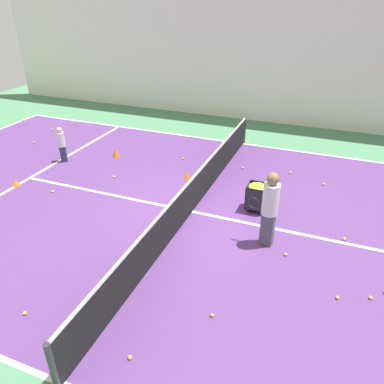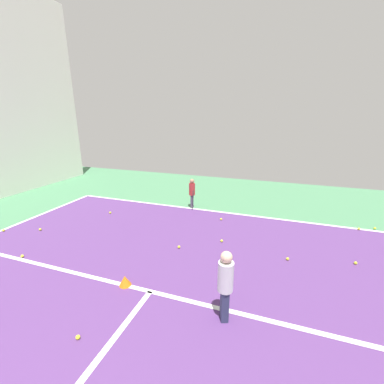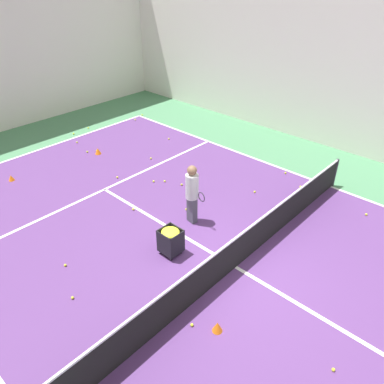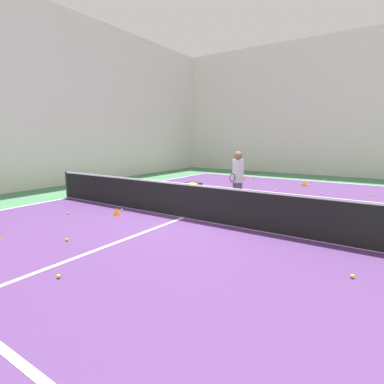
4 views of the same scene
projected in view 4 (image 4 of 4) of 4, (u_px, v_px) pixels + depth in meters
name	position (u px, v px, depth m)	size (l,w,h in m)	color
ground_plane	(183.00, 218.00, 8.57)	(30.05, 30.05, 0.00)	#477F56
court_playing_area	(183.00, 218.00, 8.57)	(10.70, 20.04, 0.00)	#563370
line_baseline_far	(286.00, 179.00, 16.78)	(10.70, 0.10, 0.00)	white
line_sideline_left	(70.00, 198.00, 11.49)	(0.10, 20.04, 0.00)	white
line_service_far	(256.00, 190.00, 13.09)	(10.70, 0.10, 0.00)	white
line_centre_service	(183.00, 218.00, 8.57)	(0.10, 11.02, 0.00)	white
hall_enclosure_left	(18.00, 93.00, 12.46)	(0.15, 26.35, 8.22)	silver
hall_enclosure_far	(305.00, 108.00, 18.58)	(16.71, 0.15, 8.22)	silver
tennis_net	(183.00, 200.00, 8.48)	(11.00, 0.10, 1.01)	#2D2D33
coach_at_net	(238.00, 175.00, 9.75)	(0.43, 0.72, 1.84)	#4C4C56
ball_cart	(192.00, 189.00, 10.16)	(0.51, 0.53, 0.77)	black
training_cone_0	(244.00, 178.00, 16.44)	(0.21, 0.21, 0.20)	orange
training_cone_2	(304.00, 184.00, 14.25)	(0.25, 0.25, 0.25)	orange
training_cone_3	(117.00, 211.00, 8.81)	(0.22, 0.22, 0.25)	orange
tennis_ball_2	(122.00, 210.00, 9.36)	(0.07, 0.07, 0.07)	yellow
tennis_ball_3	(341.00, 181.00, 15.67)	(0.07, 0.07, 0.07)	yellow
tennis_ball_5	(311.00, 182.00, 15.52)	(0.07, 0.07, 0.07)	yellow
tennis_ball_6	(171.00, 191.00, 12.74)	(0.07, 0.07, 0.07)	yellow
tennis_ball_7	(301.00, 184.00, 14.74)	(0.07, 0.07, 0.07)	yellow
tennis_ball_11	(121.00, 201.00, 10.75)	(0.07, 0.07, 0.07)	yellow
tennis_ball_12	(316.00, 221.00, 8.16)	(0.07, 0.07, 0.07)	yellow
tennis_ball_13	(370.00, 239.00, 6.66)	(0.07, 0.07, 0.07)	yellow
tennis_ball_14	(145.00, 194.00, 12.12)	(0.07, 0.07, 0.07)	yellow
tennis_ball_15	(68.00, 213.00, 8.99)	(0.07, 0.07, 0.07)	yellow
tennis_ball_16	(275.00, 190.00, 12.91)	(0.07, 0.07, 0.07)	yellow
tennis_ball_18	(237.00, 195.00, 11.79)	(0.07, 0.07, 0.07)	yellow
tennis_ball_19	(251.00, 204.00, 10.19)	(0.07, 0.07, 0.07)	yellow
tennis_ball_22	(323.00, 180.00, 16.04)	(0.07, 0.07, 0.07)	yellow
tennis_ball_23	(253.00, 177.00, 17.50)	(0.07, 0.07, 0.07)	yellow
tennis_ball_24	(307.00, 185.00, 14.41)	(0.07, 0.07, 0.07)	yellow
tennis_ball_25	(67.00, 240.00, 6.61)	(0.07, 0.07, 0.07)	yellow
tennis_ball_30	(373.00, 195.00, 11.82)	(0.07, 0.07, 0.07)	yellow
tennis_ball_31	(288.00, 198.00, 11.22)	(0.07, 0.07, 0.07)	yellow
tennis_ball_34	(321.00, 194.00, 12.11)	(0.07, 0.07, 0.07)	yellow
tennis_ball_35	(283.00, 196.00, 11.59)	(0.07, 0.07, 0.07)	yellow
tennis_ball_36	(353.00, 276.00, 4.86)	(0.07, 0.07, 0.07)	yellow
tennis_ball_37	(59.00, 276.00, 4.86)	(0.07, 0.07, 0.07)	yellow
tennis_ball_38	(290.00, 202.00, 10.60)	(0.07, 0.07, 0.07)	yellow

